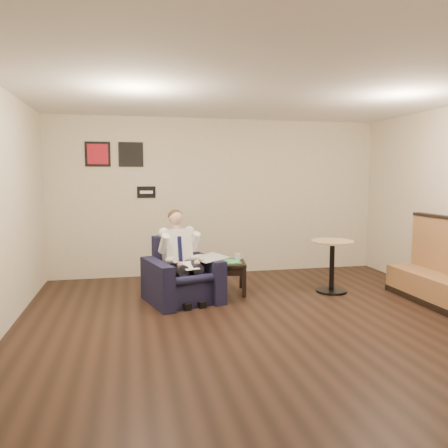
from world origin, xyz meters
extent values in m
plane|color=black|center=(0.00, 0.00, 0.00)|extent=(6.00, 6.00, 0.00)
cube|color=beige|center=(0.00, 3.00, 1.40)|extent=(6.00, 0.02, 2.80)
cube|color=white|center=(0.00, 0.00, 2.80)|extent=(6.00, 6.00, 0.02)
cube|color=black|center=(-1.30, 2.98, 1.50)|extent=(0.32, 0.02, 0.20)
cube|color=red|center=(-2.10, 2.98, 2.15)|extent=(0.42, 0.03, 0.42)
cube|color=black|center=(-1.55, 2.98, 2.15)|extent=(0.42, 0.03, 0.42)
cube|color=black|center=(-0.88, 1.28, 0.45)|extent=(1.16, 1.16, 0.91)
cube|color=white|center=(-0.82, 1.07, 0.56)|extent=(0.30, 0.35, 0.01)
cube|color=silver|center=(-0.49, 1.29, 0.62)|extent=(0.53, 0.59, 0.01)
cube|color=black|center=(-0.18, 1.61, 0.24)|extent=(0.67, 0.67, 0.48)
cube|color=#2BDA68|center=(-0.21, 1.60, 0.49)|extent=(0.49, 0.35, 0.01)
cylinder|color=white|center=(0.03, 1.71, 0.53)|extent=(0.10, 0.10, 0.10)
cube|color=black|center=(-0.10, 1.77, 0.48)|extent=(0.17, 0.12, 0.01)
cylinder|color=tan|center=(1.42, 1.31, 0.40)|extent=(0.69, 0.69, 0.80)
camera|label=1|loc=(-1.59, -4.78, 1.78)|focal=35.00mm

